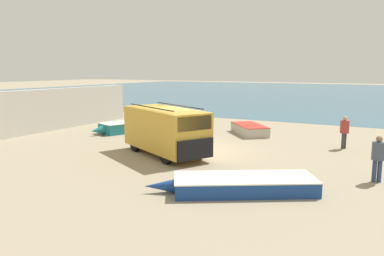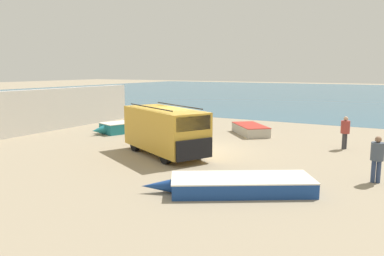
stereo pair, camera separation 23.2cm
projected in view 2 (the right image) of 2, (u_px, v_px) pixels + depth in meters
The scene contains 10 objects.
ground_plane at pixel (192, 150), 18.59m from camera, with size 200.00×200.00×0.00m, color gray.
sea_water at pixel (341, 93), 63.43m from camera, with size 120.00×80.00×0.01m, color #33607A.
harbor_wall at pixel (53, 109), 24.56m from camera, with size 0.50×14.10×2.72m, color #BCB7AD.
parked_van at pixel (165, 130), 17.33m from camera, with size 5.28×3.95×2.30m.
fishing_rowboat_0 at pixel (238, 185), 12.17m from camera, with size 5.29×3.77×0.51m.
fishing_rowboat_1 at pixel (250, 129), 23.11m from camera, with size 3.17×3.48×0.59m.
fishing_rowboat_2 at pixel (129, 127), 24.00m from camera, with size 2.71×4.65×0.66m.
fisherman_0 at pixel (161, 120), 21.73m from camera, with size 0.47×0.47×1.79m.
fisherman_1 at pixel (377, 155), 13.07m from camera, with size 0.44×0.44×1.66m.
fisherman_2 at pixel (345, 130), 18.64m from camera, with size 0.43×0.43×1.65m.
Camera 2 is at (8.86, -15.89, 3.96)m, focal length 35.00 mm.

